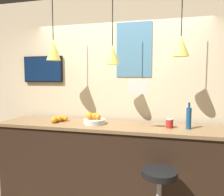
{
  "coord_description": "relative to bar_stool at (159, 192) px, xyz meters",
  "views": [
    {
      "loc": [
        0.69,
        -2.09,
        1.7
      ],
      "look_at": [
        0.0,
        0.64,
        1.44
      ],
      "focal_mm": 35.0,
      "sensor_mm": 36.0,
      "label": 1
    }
  ],
  "objects": [
    {
      "name": "mounted_tv",
      "position": [
        -1.86,
        0.93,
        1.3
      ],
      "size": [
        0.66,
        0.04,
        0.41
      ],
      "color": "black"
    },
    {
      "name": "orange_pile",
      "position": [
        -1.41,
        0.55,
        0.59
      ],
      "size": [
        0.21,
        0.24,
        0.08
      ],
      "color": "orange",
      "rests_on": "service_counter"
    },
    {
      "name": "bar_stool",
      "position": [
        0.0,
        0.0,
        0.0
      ],
      "size": [
        0.37,
        0.37,
        0.77
      ],
      "color": "#B7B7BC",
      "rests_on": "ground_plane"
    },
    {
      "name": "wall_poster",
      "position": [
        -0.41,
        0.94,
        1.56
      ],
      "size": [
        0.5,
        0.01,
        0.77
      ],
      "color": "teal"
    },
    {
      "name": "spread_jar",
      "position": [
        0.09,
        0.54,
        0.61
      ],
      "size": [
        0.09,
        0.09,
        0.11
      ],
      "color": "red",
      "rests_on": "service_counter"
    },
    {
      "name": "pendant_lamp_right",
      "position": [
        0.2,
        0.58,
        1.54
      ],
      "size": [
        0.2,
        0.2,
        0.85
      ],
      "color": "black"
    },
    {
      "name": "service_counter",
      "position": [
        -0.63,
        0.55,
        0.01
      ],
      "size": [
        3.09,
        0.64,
        1.09
      ],
      "color": "black",
      "rests_on": "ground_plane"
    },
    {
      "name": "back_wall",
      "position": [
        -0.63,
        0.98,
        0.91
      ],
      "size": [
        8.0,
        0.06,
        2.9
      ],
      "color": "beige",
      "rests_on": "ground_plane"
    },
    {
      "name": "hanging_menu_board",
      "position": [
        -0.27,
        0.31,
        1.07
      ],
      "size": [
        0.24,
        0.01,
        0.17
      ],
      "color": "silver"
    },
    {
      "name": "pendant_lamp_left",
      "position": [
        -1.47,
        0.58,
        1.54
      ],
      "size": [
        0.2,
        0.2,
        0.86
      ],
      "color": "black"
    },
    {
      "name": "pendant_lamp_middle",
      "position": [
        -0.63,
        0.58,
        1.46
      ],
      "size": [
        0.19,
        0.19,
        0.93
      ],
      "color": "black"
    },
    {
      "name": "fruit_bowl",
      "position": [
        -0.88,
        0.54,
        0.61
      ],
      "size": [
        0.29,
        0.29,
        0.15
      ],
      "color": "beige",
      "rests_on": "service_counter"
    },
    {
      "name": "juice_bottle",
      "position": [
        0.32,
        0.54,
        0.69
      ],
      "size": [
        0.06,
        0.06,
        0.32
      ],
      "color": "navy",
      "rests_on": "service_counter"
    }
  ]
}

